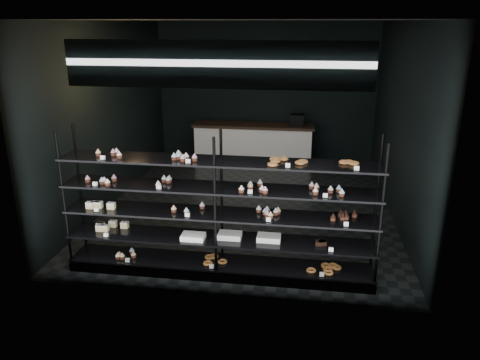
{
  "coord_description": "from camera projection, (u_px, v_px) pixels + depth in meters",
  "views": [
    {
      "loc": [
        0.98,
        -7.86,
        3.17
      ],
      "look_at": [
        0.11,
        -1.9,
        1.13
      ],
      "focal_mm": 35.0,
      "sensor_mm": 36.0,
      "label": 1
    }
  ],
  "objects": [
    {
      "name": "room",
      "position": [
        249.0,
        119.0,
        8.01
      ],
      "size": [
        5.01,
        6.01,
        3.2
      ],
      "color": "black",
      "rests_on": "ground"
    },
    {
      "name": "display_shelf",
      "position": [
        217.0,
        230.0,
        6.04
      ],
      "size": [
        4.0,
        0.5,
        1.91
      ],
      "color": "black",
      "rests_on": "room"
    },
    {
      "name": "signage",
      "position": [
        215.0,
        65.0,
        4.9
      ],
      "size": [
        3.3,
        0.05,
        0.5
      ],
      "color": "#0C113D",
      "rests_on": "room"
    },
    {
      "name": "pendant_lamp",
      "position": [
        130.0,
        73.0,
        7.02
      ],
      "size": [
        0.35,
        0.35,
        0.91
      ],
      "color": "black",
      "rests_on": "room"
    },
    {
      "name": "service_counter",
      "position": [
        254.0,
        145.0,
        10.73
      ],
      "size": [
        2.74,
        0.65,
        1.23
      ],
      "color": "white",
      "rests_on": "room"
    }
  ]
}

